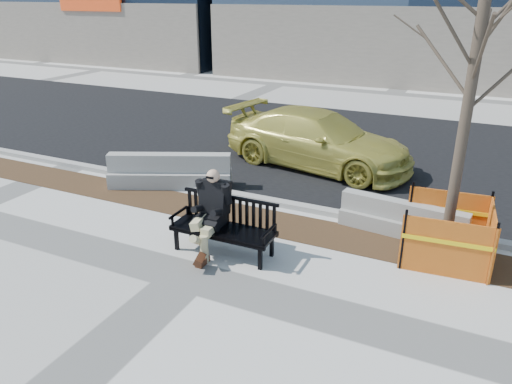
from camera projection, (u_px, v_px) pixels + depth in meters
ground at (188, 276)px, 8.67m from camera, size 120.00×120.00×0.00m
mulch_strip at (252, 219)px, 10.84m from camera, size 40.00×1.20×0.02m
asphalt_street at (335, 145)px, 16.02m from camera, size 60.00×10.40×0.01m
curb at (270, 201)px, 11.61m from camera, size 60.00×0.25×0.12m
bench at (224, 253)px, 9.44m from camera, size 2.05×0.76×1.09m
seated_man at (213, 248)px, 9.59m from camera, size 0.71×1.17×1.62m
tree_fence at (443, 257)px, 9.29m from camera, size 2.50×2.50×5.80m
sedan at (317, 166)px, 14.16m from camera, size 5.72×3.10×1.57m
jersey_barrier_left at (171, 186)px, 12.65m from camera, size 3.08×1.84×0.89m
jersey_barrier_right at (400, 234)px, 10.16m from camera, size 2.60×0.79×0.73m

